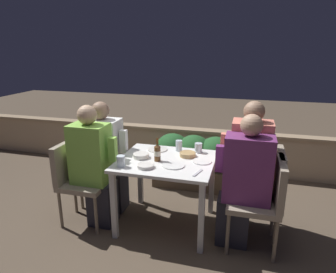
% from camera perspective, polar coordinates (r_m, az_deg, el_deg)
% --- Properties ---
extents(ground_plane, '(16.00, 16.00, 0.00)m').
position_cam_1_polar(ground_plane, '(3.27, -0.29, -16.24)').
color(ground_plane, brown).
extents(parapet_wall, '(9.00, 0.18, 0.61)m').
position_cam_1_polar(parapet_wall, '(4.50, 5.03, -2.27)').
color(parapet_wall, tan).
rests_on(parapet_wall, ground_plane).
extents(dining_table, '(0.93, 0.81, 0.72)m').
position_cam_1_polar(dining_table, '(2.97, -0.31, -6.22)').
color(dining_table, white).
rests_on(dining_table, ground_plane).
extents(planter_hedge, '(1.03, 0.47, 0.70)m').
position_cam_1_polar(planter_hedge, '(3.90, 4.88, -4.19)').
color(planter_hedge, brown).
rests_on(planter_hedge, ground_plane).
extents(chair_left_near, '(0.46, 0.46, 0.86)m').
position_cam_1_polar(chair_left_near, '(3.24, -16.88, -6.85)').
color(chair_left_near, gray).
rests_on(chair_left_near, ground_plane).
extents(person_green_blouse, '(0.47, 0.26, 1.25)m').
position_cam_1_polar(person_green_blouse, '(3.10, -13.91, -5.48)').
color(person_green_blouse, '#282833').
rests_on(person_green_blouse, ground_plane).
extents(chair_left_far, '(0.46, 0.46, 0.86)m').
position_cam_1_polar(chair_left_far, '(3.49, -14.56, -4.92)').
color(chair_left_far, gray).
rests_on(chair_left_far, ground_plane).
extents(person_white_polo, '(0.48, 0.26, 1.23)m').
position_cam_1_polar(person_white_polo, '(3.36, -11.70, -3.80)').
color(person_white_polo, '#282833').
rests_on(person_white_polo, ground_plane).
extents(chair_right_near, '(0.46, 0.46, 0.86)m').
position_cam_1_polar(chair_right_near, '(2.82, 18.06, -10.59)').
color(chair_right_near, gray).
rests_on(chair_right_near, ground_plane).
extents(person_purple_stripe, '(0.49, 0.26, 1.24)m').
position_cam_1_polar(person_purple_stripe, '(2.77, 14.10, -8.42)').
color(person_purple_stripe, '#282833').
rests_on(person_purple_stripe, ground_plane).
extents(chair_right_far, '(0.46, 0.46, 0.86)m').
position_cam_1_polar(chair_right_far, '(3.04, 18.20, -8.53)').
color(chair_right_far, gray).
rests_on(chair_right_far, ground_plane).
extents(person_coral_top, '(0.47, 0.26, 1.31)m').
position_cam_1_polar(person_coral_top, '(2.98, 14.66, -5.77)').
color(person_coral_top, '#282833').
rests_on(person_coral_top, ground_plane).
extents(beer_bottle, '(0.06, 0.06, 0.23)m').
position_cam_1_polar(beer_bottle, '(2.88, -2.04, -3.02)').
color(beer_bottle, brown).
rests_on(beer_bottle, dining_table).
extents(plate_0, '(0.21, 0.21, 0.01)m').
position_cam_1_polar(plate_0, '(3.21, -2.01, -2.46)').
color(plate_0, silver).
rests_on(plate_0, dining_table).
extents(plate_1, '(0.21, 0.21, 0.01)m').
position_cam_1_polar(plate_1, '(2.79, 1.04, -5.50)').
color(plate_1, white).
rests_on(plate_1, dining_table).
extents(plate_2, '(0.18, 0.18, 0.01)m').
position_cam_1_polar(plate_2, '(2.90, 6.48, -4.73)').
color(plate_2, white).
rests_on(plate_2, dining_table).
extents(bowl_0, '(0.16, 0.16, 0.03)m').
position_cam_1_polar(bowl_0, '(2.76, -4.27, -5.55)').
color(bowl_0, silver).
rests_on(bowl_0, dining_table).
extents(bowl_1, '(0.16, 0.16, 0.04)m').
position_cam_1_polar(bowl_1, '(3.02, 3.77, -3.36)').
color(bowl_1, tan).
rests_on(bowl_1, dining_table).
extents(bowl_2, '(0.16, 0.16, 0.04)m').
position_cam_1_polar(bowl_2, '(3.00, -5.18, -3.56)').
color(bowl_2, silver).
rests_on(bowl_2, dining_table).
extents(glass_cup_0, '(0.07, 0.07, 0.11)m').
position_cam_1_polar(glass_cup_0, '(3.16, 2.09, -1.76)').
color(glass_cup_0, silver).
rests_on(glass_cup_0, dining_table).
extents(glass_cup_1, '(0.08, 0.08, 0.10)m').
position_cam_1_polar(glass_cup_1, '(2.79, -8.95, -4.66)').
color(glass_cup_1, silver).
rests_on(glass_cup_1, dining_table).
extents(glass_cup_2, '(0.08, 0.08, 0.10)m').
position_cam_1_polar(glass_cup_2, '(3.14, 5.81, -2.14)').
color(glass_cup_2, silver).
rests_on(glass_cup_2, dining_table).
extents(fork_0, '(0.07, 0.17, 0.01)m').
position_cam_1_polar(fork_0, '(2.65, 5.69, -6.90)').
color(fork_0, silver).
rests_on(fork_0, dining_table).
extents(potted_plant, '(0.32, 0.32, 0.73)m').
position_cam_1_polar(potted_plant, '(3.94, -15.17, -3.63)').
color(potted_plant, '#B2A899').
rests_on(potted_plant, ground_plane).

